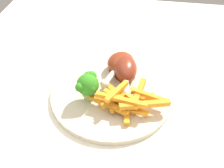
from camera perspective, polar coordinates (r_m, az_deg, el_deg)
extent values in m
cube|color=silver|center=(0.53, -5.94, -8.79)|extent=(1.10, 0.73, 0.03)
cylinder|color=#ACA695|center=(1.13, 16.68, -2.47)|extent=(0.06, 0.06, 0.69)
cylinder|color=#ACA695|center=(1.19, -13.48, 0.84)|extent=(0.06, 0.06, 0.69)
cylinder|color=beige|center=(0.56, 0.00, -1.96)|extent=(0.26, 0.26, 0.01)
cylinder|color=#8BA95B|center=(0.53, -5.13, -2.40)|extent=(0.02, 0.02, 0.02)
sphere|color=#32841D|center=(0.51, -5.32, -0.13)|extent=(0.04, 0.04, 0.04)
sphere|color=#32841D|center=(0.50, -5.54, -1.46)|extent=(0.01, 0.01, 0.01)
sphere|color=#32841D|center=(0.51, -5.33, 1.52)|extent=(0.02, 0.02, 0.02)
sphere|color=#32841D|center=(0.50, -4.52, -0.91)|extent=(0.02, 0.02, 0.02)
sphere|color=#32841D|center=(0.50, -7.03, -0.71)|extent=(0.02, 0.02, 0.02)
sphere|color=#32841D|center=(0.51, -4.42, 1.76)|extent=(0.02, 0.02, 0.02)
cube|color=orange|center=(0.52, 3.25, -4.24)|extent=(0.11, 0.02, 0.01)
cube|color=orange|center=(0.51, 1.84, -3.95)|extent=(0.06, 0.03, 0.01)
cube|color=orange|center=(0.49, 7.15, -4.47)|extent=(0.04, 0.10, 0.01)
cube|color=orange|center=(0.52, 8.06, -2.53)|extent=(0.03, 0.07, 0.01)
cube|color=#C7791B|center=(0.51, 1.46, -3.03)|extent=(0.06, 0.06, 0.01)
cube|color=orange|center=(0.53, 5.82, -2.00)|extent=(0.08, 0.03, 0.01)
cube|color=orange|center=(0.50, 1.92, -3.24)|extent=(0.04, 0.07, 0.01)
cube|color=orange|center=(0.51, -1.49, -4.21)|extent=(0.05, 0.10, 0.01)
cube|color=orange|center=(0.49, 2.00, -3.43)|extent=(0.02, 0.10, 0.01)
cube|color=orange|center=(0.50, 1.06, -1.62)|extent=(0.06, 0.04, 0.01)
cube|color=orange|center=(0.51, 3.07, -4.15)|extent=(0.05, 0.07, 0.01)
cube|color=orange|center=(0.53, 5.97, -3.41)|extent=(0.04, 0.06, 0.01)
cube|color=orange|center=(0.53, 1.54, -2.61)|extent=(0.06, 0.06, 0.01)
cube|color=orange|center=(0.50, 3.28, -5.51)|extent=(0.02, 0.08, 0.01)
cube|color=orange|center=(0.51, 3.87, -2.80)|extent=(0.05, 0.06, 0.01)
cylinder|color=#591C0E|center=(0.60, 1.92, 3.17)|extent=(0.05, 0.05, 0.00)
ellipsoid|color=maroon|center=(0.59, 1.96, 4.66)|extent=(0.08, 0.08, 0.04)
cylinder|color=beige|center=(0.55, -0.62, 1.28)|extent=(0.04, 0.02, 0.01)
sphere|color=silver|center=(0.54, -1.62, 0.03)|extent=(0.02, 0.02, 0.02)
cylinder|color=#551A0F|center=(0.59, 2.88, 1.83)|extent=(0.05, 0.05, 0.00)
ellipsoid|color=maroon|center=(0.57, 2.95, 3.46)|extent=(0.09, 0.06, 0.04)
cylinder|color=beige|center=(0.53, 3.13, -0.74)|extent=(0.03, 0.02, 0.01)
sphere|color=silver|center=(0.52, 3.18, -1.90)|extent=(0.02, 0.02, 0.02)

